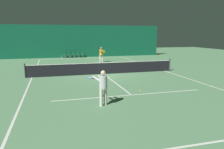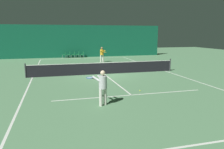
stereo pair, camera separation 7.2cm
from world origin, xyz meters
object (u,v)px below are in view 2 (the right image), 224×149
object	(u,v)px
tennis_net	(104,68)
courtside_chair_0	(64,54)
player_near	(102,85)
courtside_chair_4	(82,54)
courtside_chair_1	(69,54)
courtside_chair_3	(78,54)
tennis_ball	(140,91)
player_far	(102,53)
courtside_chair_2	(73,54)

from	to	relation	value
tennis_net	courtside_chair_0	bearing A→B (deg)	100.67
tennis_net	player_near	size ratio (longest dim) A/B	7.42
tennis_net	courtside_chair_4	bearing A→B (deg)	90.08
player_near	courtside_chair_1	world-z (taller)	player_near
tennis_net	courtside_chair_4	distance (m)	13.04
courtside_chair_3	tennis_ball	bearing A→B (deg)	4.18
player_far	courtside_chair_2	bearing A→B (deg)	-161.03
courtside_chair_1	courtside_chair_4	xyz separation A→B (m)	(1.83, 0.00, 0.00)
courtside_chair_1	courtside_chair_2	bearing A→B (deg)	90.00
courtside_chair_0	courtside_chair_4	size ratio (longest dim) A/B	1.00
courtside_chair_0	courtside_chair_3	xyz separation A→B (m)	(1.83, 0.00, 0.00)
player_far	tennis_ball	world-z (taller)	player_far
courtside_chair_1	courtside_chair_3	xyz separation A→B (m)	(1.22, 0.00, 0.00)
tennis_net	player_near	distance (m)	7.86
player_near	courtside_chair_0	size ratio (longest dim) A/B	1.93
courtside_chair_2	courtside_chair_1	bearing A→B (deg)	-90.00
courtside_chair_3	courtside_chair_4	size ratio (longest dim) A/B	1.00
courtside_chair_4	courtside_chair_0	bearing A→B (deg)	-90.00
tennis_net	player_far	world-z (taller)	player_far
tennis_net	player_far	distance (m)	7.39
player_near	courtside_chair_4	distance (m)	20.75
courtside_chair_1	courtside_chair_0	bearing A→B (deg)	-90.00
player_near	courtside_chair_4	size ratio (longest dim) A/B	1.93
player_near	courtside_chair_3	world-z (taller)	player_near
player_near	courtside_chair_2	distance (m)	20.67
player_far	tennis_ball	bearing A→B (deg)	-8.90
courtside_chair_0	courtside_chair_3	size ratio (longest dim) A/B	1.00
tennis_ball	tennis_net	bearing A→B (deg)	97.38
courtside_chair_2	tennis_ball	xyz separation A→B (m)	(1.99, -18.81, -0.45)
tennis_net	player_near	xyz separation A→B (m)	(-1.86, -7.62, 0.43)
player_far	courtside_chair_2	size ratio (longest dim) A/B	2.08
courtside_chair_4	player_far	bearing A→B (deg)	14.16
courtside_chair_3	tennis_ball	size ratio (longest dim) A/B	12.73
tennis_net	courtside_chair_3	size ratio (longest dim) A/B	14.29
courtside_chair_2	courtside_chair_3	size ratio (longest dim) A/B	1.00
player_far	courtside_chair_3	bearing A→B (deg)	-166.17
player_near	tennis_ball	size ratio (longest dim) A/B	24.52
tennis_net	courtside_chair_2	bearing A→B (deg)	95.42
player_near	tennis_ball	world-z (taller)	player_near
tennis_ball	player_far	bearing A→B (deg)	86.93
courtside_chair_0	player_near	bearing A→B (deg)	1.66
player_near	courtside_chair_4	world-z (taller)	player_near
player_near	player_far	size ratio (longest dim) A/B	0.93
courtside_chair_1	courtside_chair_2	world-z (taller)	same
courtside_chair_2	courtside_chair_4	bearing A→B (deg)	90.00
player_far	courtside_chair_0	xyz separation A→B (m)	(-3.90, 5.81, -0.53)
player_near	courtside_chair_0	xyz separation A→B (m)	(-0.60, 20.66, -0.46)
tennis_ball	courtside_chair_0	bearing A→B (deg)	99.66
courtside_chair_0	courtside_chair_2	bearing A→B (deg)	90.00
tennis_net	courtside_chair_2	distance (m)	13.09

